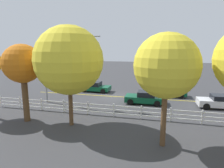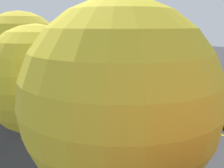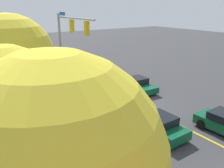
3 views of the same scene
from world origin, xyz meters
The scene contains 10 objects.
ground_plane centered at (0.00, 0.00, 0.00)m, with size 120.00×120.00×0.00m, color #38383A.
lane_center_stripe centered at (-4.00, 0.00, 0.00)m, with size 28.00×0.16×0.01m, color gold.
signal_assembly centered at (4.58, 4.09, 5.15)m, with size 6.30×0.37×7.40m.
car_1 centered at (-4.12, 2.15, 0.64)m, with size 4.03×1.98×1.34m.
car_2 centered at (2.84, -2.06, 0.63)m, with size 3.97×2.12×1.33m.
white_rail_fence centered at (-3.00, 6.80, 0.60)m, with size 26.10×0.10×1.15m.
tree_0 centered at (-10.21, 10.99, 5.23)m, with size 3.94×3.94×7.25m.
tree_1 centered at (0.94, 9.38, 4.98)m, with size 5.07×5.07×7.53m.
tree_2 centered at (-5.87, 10.99, 4.86)m, with size 3.77×3.77×6.77m.
tree_3 centered at (4.83, 9.46, 4.60)m, with size 3.03×3.03×6.20m.
Camera 2 is at (-13.74, 13.93, 6.72)m, focal length 38.35 mm.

